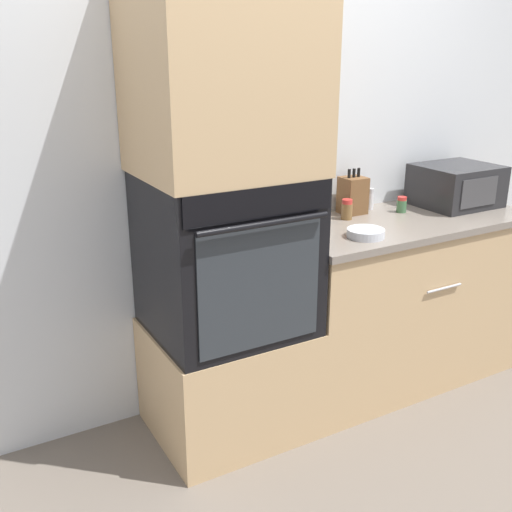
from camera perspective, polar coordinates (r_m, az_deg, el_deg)
name	(u,v)px	position (r m, az deg, el deg)	size (l,w,h in m)	color
ground_plane	(324,438)	(2.93, 6.51, -16.80)	(12.00, 12.00, 0.00)	#6B6056
wall_back	(258,150)	(2.94, 0.16, 10.03)	(8.00, 0.05, 2.50)	silver
oven_cabinet_base	(228,378)	(2.85, -2.65, -11.51)	(0.69, 0.60, 0.53)	tan
wall_oven	(227,254)	(2.59, -2.82, 0.23)	(0.67, 0.64, 0.70)	black
oven_cabinet_upper	(223,67)	(2.45, -3.17, 17.55)	(0.69, 0.60, 0.84)	tan
counter_unit	(397,299)	(3.30, 13.29, -3.97)	(1.37, 0.63, 0.90)	tan
microwave	(456,185)	(3.47, 18.52, 6.40)	(0.42, 0.36, 0.22)	#232326
knife_block	(353,195)	(3.17, 9.20, 5.74)	(0.12, 0.12, 0.24)	brown
bowl	(366,233)	(2.79, 10.41, 2.16)	(0.17, 0.17, 0.04)	silver
condiment_jar_near	(370,199)	(3.27, 10.82, 5.33)	(0.04, 0.04, 0.11)	silver
condiment_jar_mid	(347,210)	(3.06, 8.65, 4.40)	(0.06, 0.06, 0.10)	brown
condiment_jar_far	(402,205)	(3.25, 13.70, 4.77)	(0.05, 0.05, 0.08)	#427047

